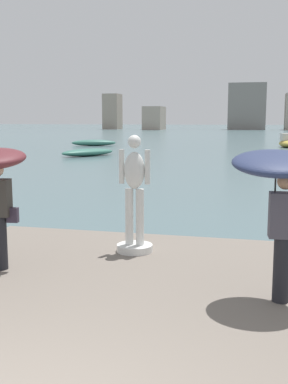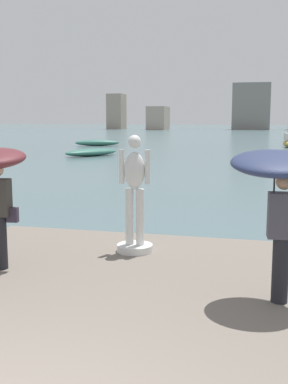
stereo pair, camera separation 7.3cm
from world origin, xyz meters
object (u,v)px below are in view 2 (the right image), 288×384
at_px(boat_near, 97,143).
at_px(onlooker_right, 277,181).
at_px(boat_far, 91,152).
at_px(statue_white_figure, 135,202).

bearing_deg(boat_near, onlooker_right, -67.37).
height_order(onlooker_right, boat_far, onlooker_right).
bearing_deg(statue_white_figure, boat_far, 111.97).
distance_m(onlooker_right, boat_near, 45.12).
bearing_deg(boat_far, onlooker_right, -65.18).
height_order(boat_near, boat_far, boat_near).
relative_size(boat_near, boat_far, 1.03).
xyz_separation_m(statue_white_figure, boat_near, (-14.92, 39.73, -1.01)).
distance_m(statue_white_figure, boat_far, 28.44).
xyz_separation_m(statue_white_figure, boat_far, (-10.63, 26.36, -1.04)).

